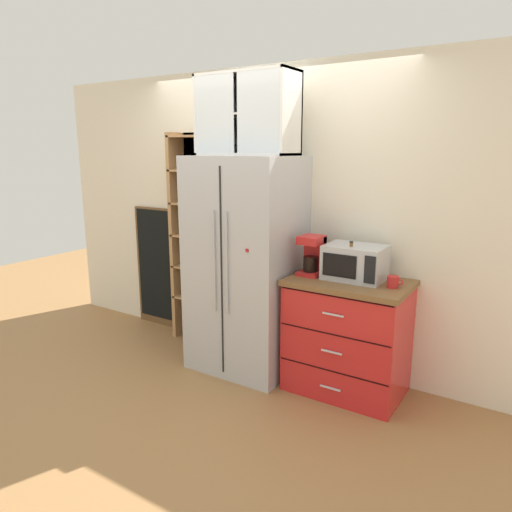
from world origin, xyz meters
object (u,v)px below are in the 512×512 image
(mug_red, at_px, (393,282))
(bottle_amber, at_px, (350,263))
(refrigerator, at_px, (246,265))
(chalkboard_menu, at_px, (159,267))
(bottle_cobalt, at_px, (353,264))
(microwave, at_px, (355,262))
(coffee_maker, at_px, (313,255))

(mug_red, bearing_deg, bottle_amber, 177.25)
(refrigerator, bearing_deg, chalkboard_menu, 166.46)
(mug_red, xyz_separation_m, bottle_cobalt, (-0.33, 0.07, 0.07))
(microwave, relative_size, bottle_amber, 1.47)
(coffee_maker, bearing_deg, refrigerator, -173.96)
(chalkboard_menu, bearing_deg, refrigerator, -13.54)
(refrigerator, xyz_separation_m, microwave, (0.92, 0.10, 0.12))
(microwave, height_order, coffee_maker, coffee_maker)
(refrigerator, height_order, coffee_maker, refrigerator)
(refrigerator, height_order, microwave, refrigerator)
(bottle_amber, xyz_separation_m, bottle_cobalt, (0.00, 0.06, -0.02))
(coffee_maker, bearing_deg, bottle_amber, -1.85)
(chalkboard_menu, bearing_deg, microwave, -5.48)
(refrigerator, bearing_deg, bottle_amber, 3.27)
(microwave, xyz_separation_m, bottle_cobalt, (-0.02, 0.01, -0.02))
(bottle_cobalt, bearing_deg, bottle_amber, -90.00)
(chalkboard_menu, bearing_deg, mug_red, -6.32)
(coffee_maker, height_order, chalkboard_menu, chalkboard_menu)
(microwave, height_order, bottle_cobalt, microwave)
(refrigerator, bearing_deg, microwave, 6.45)
(bottle_amber, bearing_deg, bottle_cobalt, 90.00)
(mug_red, relative_size, bottle_amber, 0.39)
(refrigerator, bearing_deg, coffee_maker, 6.04)
(bottle_amber, bearing_deg, chalkboard_menu, 173.15)
(microwave, bearing_deg, bottle_amber, -107.54)
(mug_red, relative_size, chalkboard_menu, 0.09)
(bottle_amber, distance_m, bottle_cobalt, 0.06)
(chalkboard_menu, bearing_deg, bottle_amber, -6.85)
(coffee_maker, distance_m, mug_red, 0.66)
(mug_red, height_order, chalkboard_menu, chalkboard_menu)
(microwave, xyz_separation_m, chalkboard_menu, (-2.25, 0.22, -0.39))
(refrigerator, distance_m, microwave, 0.93)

